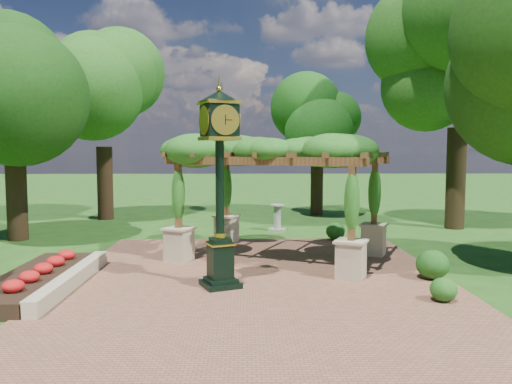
{
  "coord_description": "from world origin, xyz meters",
  "views": [
    {
      "loc": [
        -0.3,
        -11.71,
        3.4
      ],
      "look_at": [
        0.0,
        2.5,
        2.2
      ],
      "focal_mm": 35.0,
      "sensor_mm": 36.0,
      "label": 1
    }
  ],
  "objects": [
    {
      "name": "brick_plaza",
      "position": [
        0.0,
        1.0,
        0.02
      ],
      "size": [
        10.0,
        12.0,
        0.04
      ],
      "primitive_type": "cube",
      "color": "brown",
      "rests_on": "ground"
    },
    {
      "name": "flower_bed",
      "position": [
        -5.5,
        0.5,
        0.18
      ],
      "size": [
        1.5,
        5.0,
        0.36
      ],
      "primitive_type": "cube",
      "color": "red",
      "rests_on": "ground"
    },
    {
      "name": "sundial",
      "position": [
        1.04,
        9.05,
        0.49
      ],
      "size": [
        0.81,
        0.81,
        1.12
      ],
      "rotation": [
        0.0,
        0.0,
        -0.39
      ],
      "color": "#9C9C94",
      "rests_on": "ground"
    },
    {
      "name": "shrub_front",
      "position": [
        4.1,
        -0.94,
        0.31
      ],
      "size": [
        0.76,
        0.76,
        0.53
      ],
      "primitive_type": "ellipsoid",
      "rotation": [
        0.0,
        0.0,
        -0.35
      ],
      "color": "#205719",
      "rests_on": "brick_plaza"
    },
    {
      "name": "border_wall",
      "position": [
        -4.6,
        0.5,
        0.2
      ],
      "size": [
        0.35,
        5.0,
        0.4
      ],
      "primitive_type": "cube",
      "color": "#C6B793",
      "rests_on": "ground"
    },
    {
      "name": "shrub_mid",
      "position": [
        4.58,
        0.99,
        0.42
      ],
      "size": [
        1.07,
        1.07,
        0.76
      ],
      "primitive_type": "ellipsoid",
      "rotation": [
        0.0,
        0.0,
        0.31
      ],
      "color": "#1A4A14",
      "rests_on": "brick_plaza"
    },
    {
      "name": "tree_west_far",
      "position": [
        -7.2,
        12.86,
        6.3
      ],
      "size": [
        4.54,
        4.54,
        9.19
      ],
      "color": "#322013",
      "rests_on": "ground"
    },
    {
      "name": "tree_east_far",
      "position": [
        8.78,
        9.57,
        7.7
      ],
      "size": [
        5.12,
        5.12,
        11.23
      ],
      "color": "black",
      "rests_on": "ground"
    },
    {
      "name": "tree_west_near",
      "position": [
        -8.93,
        7.18,
        6.51
      ],
      "size": [
        4.5,
        4.5,
        9.5
      ],
      "color": "#322214",
      "rests_on": "ground"
    },
    {
      "name": "tree_north",
      "position": [
        3.43,
        14.17,
        5.09
      ],
      "size": [
        3.35,
        3.35,
        7.45
      ],
      "color": "black",
      "rests_on": "ground"
    },
    {
      "name": "shrub_back",
      "position": [
        3.08,
        6.77,
        0.37
      ],
      "size": [
        0.92,
        0.92,
        0.65
      ],
      "primitive_type": "ellipsoid",
      "rotation": [
        0.0,
        0.0,
        -0.32
      ],
      "color": "#24631C",
      "rests_on": "brick_plaza"
    },
    {
      "name": "pergola",
      "position": [
        0.74,
        3.68,
        3.17
      ],
      "size": [
        7.18,
        6.05,
        3.87
      ],
      "rotation": [
        0.0,
        0.0,
        -0.44
      ],
      "color": "#C7B794",
      "rests_on": "brick_plaza"
    },
    {
      "name": "pedestal_clock",
      "position": [
        -0.92,
        0.36,
        2.92
      ],
      "size": [
        1.26,
        1.26,
        4.88
      ],
      "rotation": [
        0.0,
        0.0,
        0.41
      ],
      "color": "black",
      "rests_on": "brick_plaza"
    },
    {
      "name": "ground",
      "position": [
        0.0,
        0.0,
        0.0
      ],
      "size": [
        120.0,
        120.0,
        0.0
      ],
      "primitive_type": "plane",
      "color": "#1E4714",
      "rests_on": "ground"
    }
  ]
}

